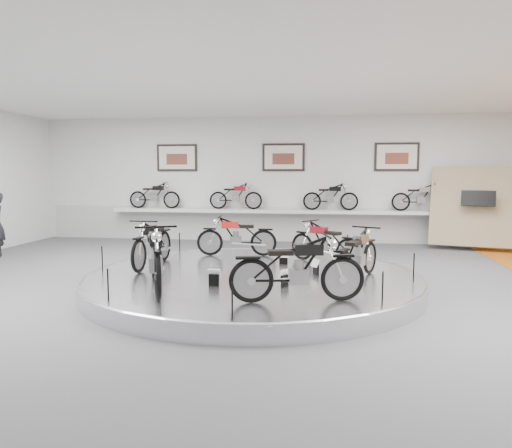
# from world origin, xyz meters

# --- Properties ---
(floor) EXTENTS (16.00, 16.00, 0.00)m
(floor) POSITION_xyz_m (0.00, 0.00, 0.00)
(floor) COLOR #545456
(floor) RESTS_ON ground
(ceiling) EXTENTS (16.00, 16.00, 0.00)m
(ceiling) POSITION_xyz_m (0.00, 0.00, 4.00)
(ceiling) COLOR white
(ceiling) RESTS_ON wall_back
(wall_back) EXTENTS (16.00, 0.00, 16.00)m
(wall_back) POSITION_xyz_m (0.00, 7.00, 2.00)
(wall_back) COLOR white
(wall_back) RESTS_ON floor
(wall_front) EXTENTS (16.00, 0.00, 16.00)m
(wall_front) POSITION_xyz_m (0.00, -7.00, 2.00)
(wall_front) COLOR white
(wall_front) RESTS_ON floor
(dado_band) EXTENTS (15.68, 0.04, 1.10)m
(dado_band) POSITION_xyz_m (0.00, 6.98, 0.55)
(dado_band) COLOR #BCBCBA
(dado_band) RESTS_ON floor
(display_platform) EXTENTS (6.40, 6.40, 0.30)m
(display_platform) POSITION_xyz_m (0.00, 0.30, 0.15)
(display_platform) COLOR silver
(display_platform) RESTS_ON floor
(platform_rim) EXTENTS (6.40, 6.40, 0.10)m
(platform_rim) POSITION_xyz_m (0.00, 0.30, 0.27)
(platform_rim) COLOR #B2B2BA
(platform_rim) RESTS_ON display_platform
(shelf) EXTENTS (11.00, 0.55, 0.10)m
(shelf) POSITION_xyz_m (0.00, 6.70, 1.00)
(shelf) COLOR silver
(shelf) RESTS_ON wall_back
(poster_left) EXTENTS (1.35, 0.06, 0.88)m
(poster_left) POSITION_xyz_m (-3.50, 6.96, 2.70)
(poster_left) COLOR silver
(poster_left) RESTS_ON wall_back
(poster_center) EXTENTS (1.35, 0.06, 0.88)m
(poster_center) POSITION_xyz_m (0.00, 6.96, 2.70)
(poster_center) COLOR silver
(poster_center) RESTS_ON wall_back
(poster_right) EXTENTS (1.35, 0.06, 0.88)m
(poster_right) POSITION_xyz_m (3.50, 6.96, 2.70)
(poster_right) COLOR silver
(poster_right) RESTS_ON wall_back
(display_panel) EXTENTS (2.56, 1.52, 2.30)m
(display_panel) POSITION_xyz_m (5.60, 6.10, 1.25)
(display_panel) COLOR #998363
(display_panel) RESTS_ON floor
(shelf_bike_a) EXTENTS (1.22, 0.43, 0.73)m
(shelf_bike_a) POSITION_xyz_m (-4.20, 6.70, 1.42)
(shelf_bike_a) COLOR black
(shelf_bike_a) RESTS_ON shelf
(shelf_bike_b) EXTENTS (1.22, 0.43, 0.73)m
(shelf_bike_b) POSITION_xyz_m (-1.50, 6.70, 1.42)
(shelf_bike_b) COLOR maroon
(shelf_bike_b) RESTS_ON shelf
(shelf_bike_c) EXTENTS (1.22, 0.43, 0.73)m
(shelf_bike_c) POSITION_xyz_m (1.50, 6.70, 1.42)
(shelf_bike_c) COLOR black
(shelf_bike_c) RESTS_ON shelf
(shelf_bike_d) EXTENTS (1.22, 0.43, 0.73)m
(shelf_bike_d) POSITION_xyz_m (4.20, 6.70, 1.42)
(shelf_bike_d) COLOR #A6A5AA
(shelf_bike_d) RESTS_ON shelf
(bike_a) EXTENTS (1.55, 1.39, 0.91)m
(bike_a) POSITION_xyz_m (1.35, 1.57, 0.75)
(bike_a) COLOR maroon
(bike_a) RESTS_ON display_platform
(bike_b) EXTENTS (1.62, 0.70, 0.92)m
(bike_b) POSITION_xyz_m (-0.67, 2.30, 0.76)
(bike_b) COLOR red
(bike_b) RESTS_ON display_platform
(bike_c) EXTENTS (0.67, 1.72, 1.00)m
(bike_c) POSITION_xyz_m (-2.15, 0.75, 0.80)
(bike_c) COLOR black
(bike_c) RESTS_ON display_platform
(bike_d) EXTENTS (1.33, 2.00, 1.11)m
(bike_d) POSITION_xyz_m (-1.41, -1.15, 0.86)
(bike_d) COLOR black
(bike_d) RESTS_ON display_platform
(bike_e) EXTENTS (1.83, 0.98, 1.02)m
(bike_e) POSITION_xyz_m (0.97, -1.65, 0.81)
(bike_e) COLOR black
(bike_e) RESTS_ON display_platform
(bike_f) EXTENTS (1.17, 1.68, 0.94)m
(bike_f) POSITION_xyz_m (1.96, 0.05, 0.77)
(bike_f) COLOR #A6A5AA
(bike_f) RESTS_ON display_platform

